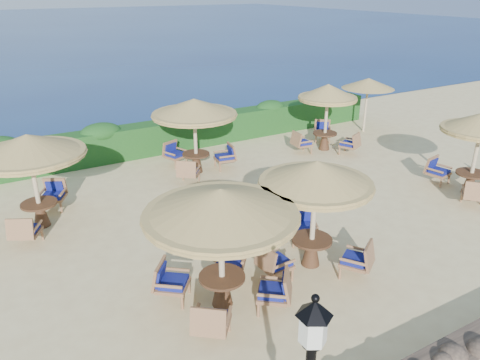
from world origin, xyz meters
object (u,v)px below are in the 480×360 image
cafe_set_4 (195,119)px  cafe_set_5 (327,106)px  cafe_set_0 (221,224)px  cafe_set_1 (315,194)px  extra_parasol (368,84)px  cafe_set_3 (30,157)px  cafe_set_2 (479,140)px

cafe_set_4 → cafe_set_5: same height
cafe_set_0 → cafe_set_1: bearing=6.1°
extra_parasol → cafe_set_1: 11.66m
extra_parasol → cafe_set_3: (-14.15, -2.23, -0.14)m
cafe_set_2 → cafe_set_5: 5.81m
cafe_set_3 → cafe_set_4: same height
extra_parasol → cafe_set_2: 7.05m
extra_parasol → cafe_set_3: cafe_set_3 is taller
cafe_set_2 → cafe_set_5: bearing=102.4°
extra_parasol → cafe_set_5: bearing=-161.3°
extra_parasol → cafe_set_0: size_ratio=0.78×
cafe_set_2 → cafe_set_3: size_ratio=0.94×
cafe_set_1 → cafe_set_2: bearing=6.1°
cafe_set_2 → cafe_set_0: bearing=-173.9°
cafe_set_0 → cafe_set_1: same height
extra_parasol → cafe_set_2: bearing=-106.1°
cafe_set_0 → cafe_set_5: size_ratio=1.12×
cafe_set_5 → cafe_set_0: bearing=-140.9°
cafe_set_0 → cafe_set_2: bearing=6.1°
cafe_set_2 → cafe_set_4: bearing=138.3°
cafe_set_2 → cafe_set_4: size_ratio=0.92×
cafe_set_0 → cafe_set_4: bearing=68.9°
cafe_set_1 → cafe_set_5: bearing=48.4°
extra_parasol → cafe_set_1: bearing=-139.9°
cafe_set_3 → cafe_set_5: size_ratio=1.05×
cafe_set_1 → cafe_set_3: same height
cafe_set_1 → cafe_set_5: 8.60m
cafe_set_0 → cafe_set_5: (8.25, 6.70, -0.12)m
cafe_set_5 → cafe_set_4: bearing=176.4°
cafe_set_1 → cafe_set_3: size_ratio=0.95×
cafe_set_0 → cafe_set_1: 2.55m
cafe_set_4 → cafe_set_0: bearing=-111.1°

